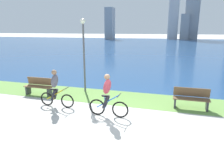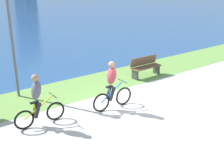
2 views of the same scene
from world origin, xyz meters
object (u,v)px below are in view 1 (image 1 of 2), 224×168
(bench_near_path, at_px, (191,98))
(lamppost_tall, at_px, (84,45))
(cyclist_lead, at_px, (108,96))
(bench_far_along_path, at_px, (39,86))
(cyclist_trailing, at_px, (55,89))

(bench_near_path, xyz_separation_m, lamppost_tall, (-5.46, 1.12, 2.10))
(cyclist_lead, xyz_separation_m, bench_far_along_path, (-4.31, 1.68, -0.39))
(cyclist_lead, bearing_deg, bench_near_path, 29.97)
(cyclist_lead, height_order, bench_far_along_path, cyclist_lead)
(bench_near_path, distance_m, lamppost_tall, 5.96)
(cyclist_trailing, relative_size, lamppost_tall, 0.43)
(bench_near_path, distance_m, bench_far_along_path, 7.51)
(bench_near_path, relative_size, bench_far_along_path, 1.00)
(bench_far_along_path, bearing_deg, cyclist_lead, -21.24)
(cyclist_trailing, bearing_deg, cyclist_lead, -8.20)
(lamppost_tall, bearing_deg, bench_near_path, -11.61)
(bench_far_along_path, height_order, lamppost_tall, lamppost_tall)
(cyclist_trailing, height_order, bench_near_path, cyclist_trailing)
(cyclist_trailing, height_order, bench_far_along_path, cyclist_trailing)
(cyclist_trailing, relative_size, bench_near_path, 1.11)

